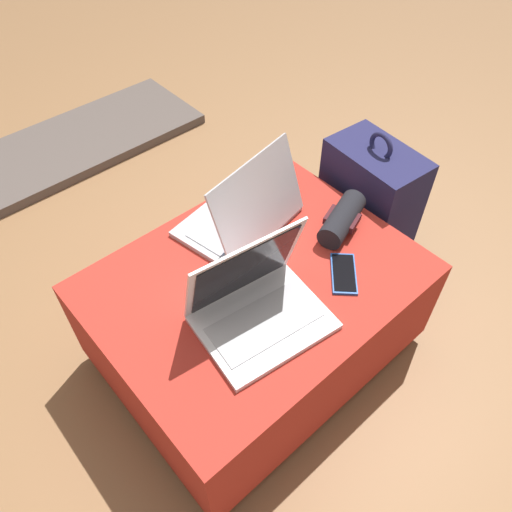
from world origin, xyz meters
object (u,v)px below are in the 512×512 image
(laptop_far, at_px, (244,214))
(backpack, at_px, (369,209))
(laptop_near, at_px, (257,304))
(wrist_brace, at_px, (342,219))
(cell_phone, at_px, (344,273))

(laptop_far, relative_size, backpack, 0.69)
(laptop_near, xyz_separation_m, wrist_brace, (0.41, 0.08, -0.01))
(cell_phone, bearing_deg, backpack, 72.32)
(laptop_near, distance_m, wrist_brace, 0.42)
(laptop_near, relative_size, laptop_far, 0.92)
(laptop_near, distance_m, cell_phone, 0.29)
(backpack, distance_m, wrist_brace, 0.34)
(laptop_near, height_order, wrist_brace, laptop_near)
(laptop_far, distance_m, cell_phone, 0.35)
(laptop_near, bearing_deg, laptop_far, 62.41)
(wrist_brace, bearing_deg, laptop_far, 137.26)
(laptop_far, relative_size, cell_phone, 2.52)
(laptop_far, distance_m, wrist_brace, 0.30)
(cell_phone, distance_m, wrist_brace, 0.19)
(cell_phone, height_order, wrist_brace, wrist_brace)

